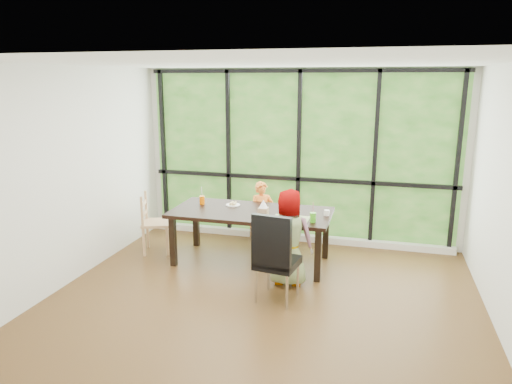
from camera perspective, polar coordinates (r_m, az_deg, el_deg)
ground at (r=5.67m, az=0.90°, el=-12.90°), size 5.00×5.00×0.00m
back_wall at (r=7.37m, az=5.30°, el=4.35°), size 5.00×0.00×5.00m
foliage_backdrop at (r=7.35m, az=5.28°, el=4.33°), size 4.80×0.02×2.65m
window_mullions at (r=7.31m, az=5.22°, el=4.28°), size 4.80×0.06×2.65m
window_sill at (r=7.59m, az=4.96°, el=-5.49°), size 4.80×0.12×0.10m
dining_table at (r=6.60m, az=-0.61°, el=-5.45°), size 2.25×1.13×0.75m
chair_window_leather at (r=7.49m, az=1.16°, el=-1.79°), size 0.47×0.47×1.08m
chair_interior_leather at (r=5.45m, az=2.63°, el=-7.83°), size 0.52×0.52×1.08m
chair_end_beech at (r=7.10m, az=-12.04°, el=-3.72°), size 0.52×0.53×0.90m
child_toddler at (r=7.12m, az=0.75°, el=-2.81°), size 0.44×0.38×1.03m
child_older at (r=5.85m, az=4.00°, el=-5.57°), size 0.62×0.42×1.23m
placemat at (r=6.12m, az=4.25°, el=-3.30°), size 0.47×0.35×0.01m
plate_far at (r=6.77m, az=-2.83°, el=-1.58°), size 0.20×0.20×0.01m
plate_near at (r=6.16m, az=4.42°, el=-3.16°), size 0.22×0.22×0.01m
orange_cup at (r=6.86m, az=-6.60°, el=-0.98°), size 0.08×0.08×0.12m
green_cup at (r=6.00m, az=6.96°, el=-3.11°), size 0.08×0.08×0.13m
white_mug at (r=6.33m, az=8.62°, el=-2.53°), size 0.07×0.07×0.08m
tissue_box at (r=6.27m, az=0.90°, el=-2.39°), size 0.12×0.12×0.10m
crepe_rolls_far at (r=6.77m, az=-2.83°, el=-1.38°), size 0.10×0.12×0.04m
crepe_rolls_near at (r=6.15m, az=4.42°, el=-2.93°), size 0.05×0.12×0.04m
straw_white at (r=6.84m, az=-6.62°, el=-0.17°), size 0.01×0.04×0.20m
straw_pink at (r=5.98m, az=6.98°, el=-2.16°), size 0.01×0.04×0.20m
tissue at (r=6.24m, az=0.91°, el=-1.44°), size 0.12×0.12×0.11m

